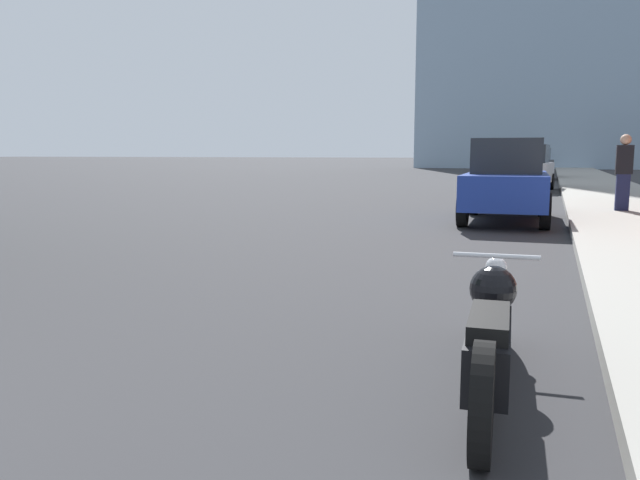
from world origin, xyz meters
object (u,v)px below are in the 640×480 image
pedestrian (624,171)px  motorcycle (490,333)px  parked_car_silver (526,168)px  parked_car_blue (507,181)px  parked_car_black (535,164)px

pedestrian → motorcycle: bearing=-98.9°
parked_car_silver → motorcycle: bearing=-84.0°
motorcycle → parked_car_blue: (-0.58, 10.14, 0.52)m
parked_car_blue → parked_car_black: size_ratio=1.03×
motorcycle → parked_car_blue: bearing=90.2°
parked_car_silver → pedestrian: bearing=-71.6°
parked_car_black → parked_car_blue: bearing=-86.0°
parked_car_black → parked_car_silver: bearing=-86.2°
motorcycle → parked_car_black: (-0.55, 33.61, 0.51)m
motorcycle → parked_car_silver: bearing=88.5°
motorcycle → parked_car_blue: parked_car_blue is taller
parked_car_silver → parked_car_black: (0.05, 11.59, -0.01)m
parked_car_black → pedestrian: bearing=-79.5°
parked_car_black → pedestrian: (2.44, -21.54, 0.18)m
parked_car_blue → parked_car_silver: (-0.03, 11.88, 0.00)m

